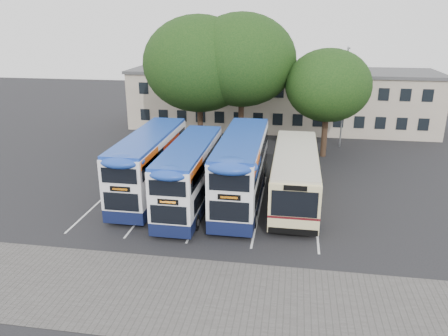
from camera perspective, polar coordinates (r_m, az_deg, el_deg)
ground at (r=23.72m, az=4.28°, el=-9.94°), size 120.00×120.00×0.00m
paving_strip at (r=19.78m, az=-3.13°, el=-16.45°), size 40.00×6.00×0.01m
bay_lines at (r=28.64m, az=-2.32°, el=-4.56°), size 14.12×11.00×0.01m
depot_building at (r=48.43m, az=7.31°, el=9.03°), size 32.40×8.40×6.20m
lamp_post at (r=41.39m, az=15.45°, el=9.52°), size 0.25×1.05×9.06m
tree_left at (r=39.65m, az=-3.26°, el=13.41°), size 9.91×9.91×11.80m
tree_mid at (r=39.12m, az=2.33°, el=13.90°), size 9.46×9.46×11.99m
tree_right at (r=37.80m, az=13.45°, el=10.44°), size 7.10×7.10×9.17m
bus_dd_left at (r=29.46m, az=-9.66°, el=0.75°), size 2.49×10.26×4.27m
bus_dd_mid at (r=27.49m, az=-4.43°, el=-0.56°), size 2.40×9.90×4.12m
bus_dd_right at (r=27.89m, az=2.34°, el=0.18°), size 2.60×10.72×4.47m
bus_single at (r=28.87m, az=9.27°, el=-0.57°), size 2.86×11.23×3.35m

